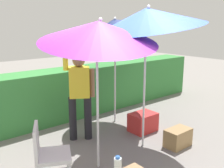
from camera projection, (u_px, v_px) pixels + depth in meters
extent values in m
plane|color=gray|center=(123.00, 148.00, 4.50)|extent=(24.00, 24.00, 0.00)
cube|color=#38843D|center=(65.00, 94.00, 5.87)|extent=(8.00, 0.70, 1.13)
cylinder|color=silver|center=(144.00, 90.00, 4.37)|extent=(0.04, 0.04, 2.05)
cone|color=blue|center=(147.00, 18.00, 4.08)|extent=(1.86, 1.83, 0.64)
sphere|color=silver|center=(149.00, 6.00, 4.02)|extent=(0.05, 0.05, 0.05)
cylinder|color=silver|center=(115.00, 79.00, 5.53)|extent=(0.04, 0.04, 1.94)
cone|color=#19234C|center=(115.00, 26.00, 5.25)|extent=(1.64, 1.60, 0.78)
sphere|color=silver|center=(115.00, 18.00, 5.18)|extent=(0.05, 0.05, 0.05)
cylinder|color=silver|center=(98.00, 108.00, 3.72)|extent=(0.04, 0.04, 1.88)
cone|color=purple|center=(99.00, 32.00, 3.48)|extent=(1.69, 1.68, 0.70)
sphere|color=silver|center=(100.00, 19.00, 3.45)|extent=(0.05, 0.05, 0.05)
cylinder|color=black|center=(73.00, 119.00, 4.76)|extent=(0.14, 0.14, 0.82)
cylinder|color=black|center=(88.00, 118.00, 4.80)|extent=(0.14, 0.14, 0.82)
cube|color=yellow|center=(79.00, 82.00, 4.62)|extent=(0.42, 0.38, 0.56)
sphere|color=#8C6647|center=(79.00, 61.00, 4.53)|extent=(0.22, 0.22, 0.22)
cylinder|color=yellow|center=(65.00, 54.00, 4.48)|extent=(0.12, 0.12, 0.56)
cylinder|color=#8C6647|center=(92.00, 83.00, 4.65)|extent=(0.12, 0.12, 0.52)
cylinder|color=silver|center=(68.00, 163.00, 3.60)|extent=(0.04, 0.04, 0.44)
cylinder|color=silver|center=(40.00, 167.00, 3.52)|extent=(0.04, 0.04, 0.44)
cube|color=silver|center=(54.00, 155.00, 3.33)|extent=(0.59, 0.59, 0.05)
cube|color=silver|center=(36.00, 141.00, 3.23)|extent=(0.23, 0.41, 0.40)
cube|color=red|center=(143.00, 122.00, 5.19)|extent=(0.52, 0.39, 0.37)
cube|color=#9E7A4C|center=(178.00, 138.00, 4.55)|extent=(0.47, 0.29, 0.32)
cylinder|color=#2D60B7|center=(118.00, 157.00, 2.33)|extent=(0.04, 0.04, 0.02)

